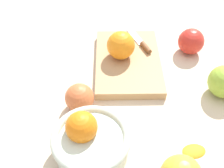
{
  "coord_description": "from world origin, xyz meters",
  "views": [
    {
      "loc": [
        -0.46,
        0.14,
        0.54
      ],
      "look_at": [
        0.01,
        0.1,
        0.04
      ],
      "focal_mm": 45.34,
      "sensor_mm": 36.0,
      "label": 1
    }
  ],
  "objects": [
    {
      "name": "ground_plane",
      "position": [
        0.0,
        0.0,
        0.0
      ],
      "size": [
        2.4,
        2.4,
        0.0
      ],
      "primitive_type": "plane",
      "color": "beige"
    },
    {
      "name": "bowl",
      "position": [
        -0.15,
        0.15,
        0.04
      ],
      "size": [
        0.16,
        0.16,
        0.11
      ],
      "color": "beige",
      "rests_on": "ground_plane"
    },
    {
      "name": "cutting_board",
      "position": [
        0.12,
        0.04,
        0.01
      ],
      "size": [
        0.27,
        0.19,
        0.02
      ],
      "primitive_type": "cube",
      "rotation": [
        0.0,
        0.0,
        -0.06
      ],
      "color": "tan",
      "rests_on": "ground_plane"
    },
    {
      "name": "orange_on_board",
      "position": [
        0.14,
        0.06,
        0.06
      ],
      "size": [
        0.08,
        0.08,
        0.08
      ],
      "primitive_type": "sphere",
      "color": "orange",
      "rests_on": "cutting_board"
    },
    {
      "name": "knife",
      "position": [
        0.19,
        0.0,
        0.03
      ],
      "size": [
        0.15,
        0.07,
        0.01
      ],
      "color": "silver",
      "rests_on": "cutting_board"
    },
    {
      "name": "apple_back_center",
      "position": [
        -0.02,
        0.18,
        0.03
      ],
      "size": [
        0.07,
        0.07,
        0.07
      ],
      "primitive_type": "sphere",
      "color": "#CC6638",
      "rests_on": "ground_plane"
    },
    {
      "name": "apple_front_right",
      "position": [
        0.17,
        -0.14,
        0.04
      ],
      "size": [
        0.07,
        0.07,
        0.07
      ],
      "primitive_type": "sphere",
      "color": "red",
      "rests_on": "ground_plane"
    },
    {
      "name": "citrus_peel",
      "position": [
        -0.16,
        -0.06,
        0.0
      ],
      "size": [
        0.04,
        0.06,
        0.01
      ],
      "primitive_type": "ellipsoid",
      "rotation": [
        0.0,
        0.0,
        4.85
      ],
      "color": "orange",
      "rests_on": "ground_plane"
    }
  ]
}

